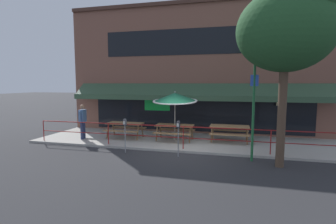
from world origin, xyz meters
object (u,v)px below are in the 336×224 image
object	(u,v)px
picnic_table_right	(230,129)
parking_meter_far	(178,128)
street_tree_curbside	(289,25)
picnic_table_left	(125,126)
street_sign_pole	(254,104)
patio_umbrella_centre	(175,97)
picnic_table_centre	(175,128)
pedestrian_walking	(83,120)
parking_meter_near	(125,125)

from	to	relation	value
picnic_table_right	parking_meter_far	world-z (taller)	parking_meter_far
street_tree_curbside	picnic_table_left	bearing A→B (deg)	158.38
picnic_table_right	street_sign_pole	distance (m)	3.11
patio_umbrella_centre	parking_meter_far	bearing A→B (deg)	-74.05
patio_umbrella_centre	street_tree_curbside	xyz separation A→B (m)	(4.42, -2.84, 2.53)
picnic_table_centre	parking_meter_far	world-z (taller)	parking_meter_far
picnic_table_centre	street_tree_curbside	bearing A→B (deg)	-32.12
street_sign_pole	picnic_table_left	bearing A→B (deg)	159.40
picnic_table_right	parking_meter_far	bearing A→B (deg)	-124.50
picnic_table_right	patio_umbrella_centre	size ratio (longest dim) A/B	0.76
pedestrian_walking	picnic_table_centre	bearing A→B (deg)	9.80
patio_umbrella_centre	street_sign_pole	bearing A→B (deg)	-34.06
parking_meter_far	street_sign_pole	xyz separation A→B (m)	(2.75, 0.10, 0.96)
street_sign_pole	picnic_table_right	bearing A→B (deg)	108.26
picnic_table_right	parking_meter_far	distance (m)	3.35
street_sign_pole	picnic_table_centre	bearing A→B (deg)	146.66
patio_umbrella_centre	picnic_table_left	bearing A→B (deg)	-178.54
picnic_table_centre	street_tree_curbside	world-z (taller)	street_tree_curbside
picnic_table_centre	street_tree_curbside	size ratio (longest dim) A/B	0.28
parking_meter_near	parking_meter_far	bearing A→B (deg)	-1.20
parking_meter_far	street_tree_curbside	size ratio (longest dim) A/B	0.22
street_tree_curbside	pedestrian_walking	bearing A→B (deg)	167.37
pedestrian_walking	street_tree_curbside	xyz separation A→B (m)	(8.91, -2.00, 3.65)
street_tree_curbside	picnic_table_right	bearing A→B (deg)	120.40
patio_umbrella_centre	street_tree_curbside	world-z (taller)	street_tree_curbside
pedestrian_walking	street_tree_curbside	distance (m)	9.83
parking_meter_far	patio_umbrella_centre	bearing A→B (deg)	105.95
picnic_table_centre	pedestrian_walking	size ratio (longest dim) A/B	1.05
picnic_table_left	pedestrian_walking	xyz separation A→B (m)	(-1.92, -0.77, 0.35)
picnic_table_right	parking_meter_far	size ratio (longest dim) A/B	1.27
picnic_table_left	street_sign_pole	xyz separation A→B (m)	(6.01, -2.26, 1.40)
picnic_table_left	parking_meter_near	size ratio (longest dim) A/B	1.27
picnic_table_left	parking_meter_far	bearing A→B (deg)	-35.87
pedestrian_walking	patio_umbrella_centre	bearing A→B (deg)	10.57
picnic_table_centre	picnic_table_right	bearing A→B (deg)	8.16
street_sign_pole	street_tree_curbside	bearing A→B (deg)	-27.56
pedestrian_walking	parking_meter_near	world-z (taller)	pedestrian_walking
picnic_table_centre	parking_meter_near	size ratio (longest dim) A/B	1.27
picnic_table_centre	street_sign_pole	bearing A→B (deg)	-33.34
street_sign_pole	street_tree_curbside	size ratio (longest dim) A/B	0.64
parking_meter_near	street_tree_curbside	world-z (taller)	street_tree_curbside
patio_umbrella_centre	pedestrian_walking	xyz separation A→B (m)	(-4.49, -0.84, -1.12)
picnic_table_right	street_tree_curbside	distance (m)	5.41
pedestrian_walking	parking_meter_near	xyz separation A→B (m)	(2.94, -1.54, 0.09)
picnic_table_left	street_sign_pole	bearing A→B (deg)	-20.60
parking_meter_near	patio_umbrella_centre	bearing A→B (deg)	56.89
street_sign_pole	street_tree_curbside	world-z (taller)	street_tree_curbside
picnic_table_right	patio_umbrella_centre	xyz separation A→B (m)	(-2.57, -0.31, 1.47)
pedestrian_walking	picnic_table_left	bearing A→B (deg)	21.92
picnic_table_right	pedestrian_walking	xyz separation A→B (m)	(-7.07, -1.15, 0.35)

